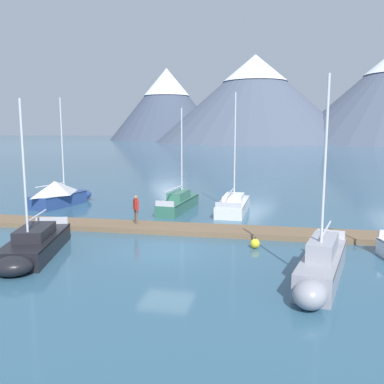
{
  "coord_description": "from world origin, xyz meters",
  "views": [
    {
      "loc": [
        5.14,
        -18.3,
        5.8
      ],
      "look_at": [
        0.0,
        6.0,
        2.0
      ],
      "focal_mm": 38.35,
      "sensor_mm": 36.0,
      "label": 1
    }
  ],
  "objects": [
    {
      "name": "sailboat_nearest_berth",
      "position": [
        -11.17,
        10.0,
        0.9
      ],
      "size": [
        3.0,
        5.99,
        8.17
      ],
      "color": "navy",
      "rests_on": "ground"
    },
    {
      "name": "ground_plane",
      "position": [
        0.0,
        0.0,
        0.0
      ],
      "size": [
        700.0,
        700.0,
        0.0
      ],
      "primitive_type": "plane",
      "color": "#335B75"
    },
    {
      "name": "mountain_central_massif",
      "position": [
        -6.48,
        175.2,
        20.07
      ],
      "size": [
        90.95,
        90.95,
        39.32
      ],
      "color": "#4C566B",
      "rests_on": "ground"
    },
    {
      "name": "sailboat_mid_dock_port",
      "position": [
        -1.83,
        10.59,
        0.54
      ],
      "size": [
        1.89,
        7.18,
        7.33
      ],
      "color": "#336B56",
      "rests_on": "ground"
    },
    {
      "name": "mooring_buoy_channel_marker",
      "position": [
        4.13,
        1.5,
        0.24
      ],
      "size": [
        0.47,
        0.47,
        0.55
      ],
      "color": "yellow",
      "rests_on": "ground"
    },
    {
      "name": "dock",
      "position": [
        0.0,
        4.0,
        0.15
      ],
      "size": [
        26.14,
        2.74,
        0.3
      ],
      "color": "brown",
      "rests_on": "ground"
    },
    {
      "name": "sailboat_second_berth",
      "position": [
        -5.76,
        -1.97,
        0.54
      ],
      "size": [
        3.3,
        6.55,
        7.1
      ],
      "color": "black",
      "rests_on": "ground"
    },
    {
      "name": "sailboat_mid_dock_starboard",
      "position": [
        2.11,
        10.59,
        0.52
      ],
      "size": [
        1.97,
        6.55,
        8.33
      ],
      "color": "silver",
      "rests_on": "ground"
    },
    {
      "name": "person_on_dock",
      "position": [
        -2.97,
        4.12,
        1.26
      ],
      "size": [
        0.41,
        0.47,
        1.69
      ],
      "color": "brown",
      "rests_on": "dock"
    },
    {
      "name": "mountain_west_summit",
      "position": [
        -57.99,
        210.93,
        20.61
      ],
      "size": [
        64.52,
        64.52,
        39.82
      ],
      "color": "#424C60",
      "rests_on": "ground"
    },
    {
      "name": "sailboat_far_berth",
      "position": [
        6.85,
        -2.64,
        0.68
      ],
      "size": [
        2.6,
        6.46,
        7.73
      ],
      "color": "#93939E",
      "rests_on": "ground"
    }
  ]
}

